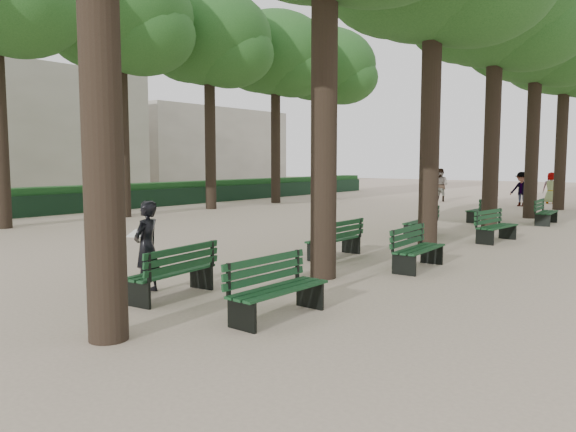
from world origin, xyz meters
The scene contains 23 objects.
ground centered at (0.00, 0.00, 0.00)m, with size 120.00×120.00×0.00m, color #C2AB93.
tree_central_4 centered at (1.50, 18.00, 7.65)m, with size 6.00×6.00×9.95m.
tree_central_5 centered at (1.50, 23.00, 7.65)m, with size 6.00×6.00×9.95m.
tree_far_2 centered at (-12.00, 8.00, 8.14)m, with size 6.00×6.00×10.45m.
tree_far_3 centered at (-12.00, 13.00, 8.14)m, with size 6.00×6.00×10.45m.
tree_far_4 centered at (-12.00, 18.00, 8.14)m, with size 6.00×6.00×10.45m.
tree_far_5 centered at (-12.00, 23.00, 8.14)m, with size 6.00×6.00×10.45m.
bench_left_0 centered at (0.37, 0.04, 0.27)m, with size 0.77×1.85×0.92m.
bench_left_1 centered at (0.37, 5.14, 0.27)m, with size 0.60×1.81×0.92m.
bench_left_2 centered at (0.37, 10.05, 0.27)m, with size 0.72×1.84×0.92m.
bench_left_3 centered at (0.37, 15.43, 0.27)m, with size 0.59×1.80×0.92m.
bench_right_0 centered at (2.63, 0.17, 0.27)m, with size 0.62×1.82×0.92m.
bench_right_1 centered at (2.63, 5.02, 0.27)m, with size 0.66×1.83×0.92m.
bench_right_2 centered at (2.63, 10.27, 0.27)m, with size 0.75×1.85×0.92m.
bench_right_3 centered at (2.63, 15.96, 0.27)m, with size 0.69×1.83×0.92m.
man_with_map centered at (-0.25, 0.00, 0.83)m, with size 0.69×0.73×1.66m.
pedestrian_e centered at (-11.60, 22.25, 0.95)m, with size 1.76×0.38×1.90m, color #262628.
pedestrian_a centered at (-5.14, 24.61, 0.95)m, with size 0.92×0.38×1.90m, color #262628.
pedestrian_b centered at (-0.50, 23.93, 0.89)m, with size 1.15×0.36×1.78m, color #262628.
pedestrian_d centered at (0.27, 26.80, 0.86)m, with size 0.84×0.35×1.73m, color #262628.
fence centered at (-15.00, 11.00, 0.45)m, with size 0.08×42.00×0.90m, color black.
hedge centered at (-15.70, 11.00, 0.60)m, with size 1.20×42.00×1.20m, color #17441C.
building_far centered at (-33.00, 30.00, 3.50)m, with size 12.00×16.00×7.00m, color #B7B2A3.
Camera 1 is at (7.81, -6.23, 2.36)m, focal length 35.00 mm.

